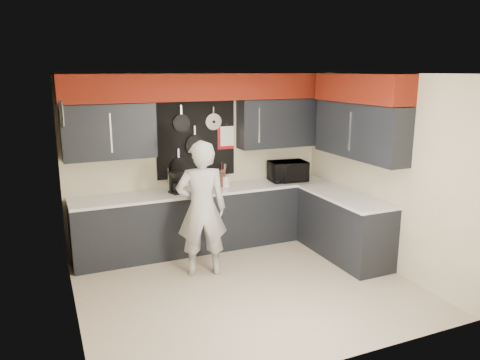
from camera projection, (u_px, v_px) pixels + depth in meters
name	position (u px, v px, depth m)	size (l,w,h in m)	color
ground	(246.00, 286.00, 5.85)	(4.00, 4.00, 0.00)	#BCA592
back_wall_assembly	(202.00, 114.00, 6.82)	(4.00, 0.36, 2.60)	beige
right_wall_assembly	(363.00, 122.00, 6.36)	(0.36, 3.50, 2.60)	beige
left_wall_assembly	(68.00, 201.00, 4.79)	(0.05, 3.50, 2.60)	beige
base_cabinets	(245.00, 220.00, 6.94)	(3.95, 2.20, 0.92)	black
microwave	(288.00, 171.00, 7.38)	(0.57, 0.39, 0.32)	black
knife_block	(221.00, 180.00, 7.04)	(0.09, 0.09, 0.21)	#351710
utensil_crock	(225.00, 181.00, 7.06)	(0.12, 0.12, 0.16)	white
coffee_maker	(176.00, 182.00, 6.67)	(0.22, 0.25, 0.31)	black
person	(202.00, 209.00, 6.02)	(0.65, 0.43, 1.79)	#BBBCB9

